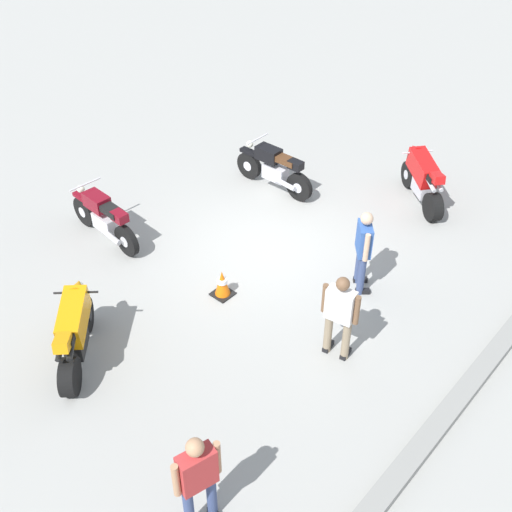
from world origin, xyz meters
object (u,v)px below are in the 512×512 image
at_px(person_in_blue_shirt, 363,247).
at_px(traffic_cone, 222,283).
at_px(motorcycle_orange_sportbike, 75,331).
at_px(person_in_red_shirt, 198,478).
at_px(person_in_white_shirt, 340,313).
at_px(motorcycle_black_cruiser, 274,168).
at_px(motorcycle_red_sportbike, 423,178).
at_px(motorcycle_maroon_cruiser, 104,217).

bearing_deg(person_in_blue_shirt, traffic_cone, -175.21).
xyz_separation_m(motorcycle_orange_sportbike, traffic_cone, (-2.61, 0.66, -0.33)).
bearing_deg(traffic_cone, person_in_blue_shirt, 136.12).
bearing_deg(person_in_red_shirt, traffic_cone, 145.51).
height_order(person_in_blue_shirt, traffic_cone, person_in_blue_shirt).
bearing_deg(person_in_red_shirt, person_in_white_shirt, 111.93).
bearing_deg(motorcycle_black_cruiser, person_in_blue_shirt, 154.13).
bearing_deg(motorcycle_orange_sportbike, motorcycle_red_sportbike, -56.81).
relative_size(motorcycle_red_sportbike, person_in_white_shirt, 1.03).
height_order(person_in_white_shirt, traffic_cone, person_in_white_shirt).
xyz_separation_m(motorcycle_red_sportbike, person_in_blue_shirt, (3.28, 0.63, 0.33)).
height_order(motorcycle_black_cruiser, person_in_red_shirt, person_in_red_shirt).
xyz_separation_m(motorcycle_orange_sportbike, person_in_blue_shirt, (-4.40, 2.38, 0.33)).
height_order(motorcycle_orange_sportbike, person_in_blue_shirt, person_in_blue_shirt).
bearing_deg(person_in_red_shirt, motorcycle_red_sportbike, 116.63).
relative_size(motorcycle_orange_sportbike, motorcycle_red_sportbike, 0.93).
bearing_deg(person_in_red_shirt, motorcycle_black_cruiser, 138.82).
xyz_separation_m(motorcycle_maroon_cruiser, traffic_cone, (-0.31, 2.93, -0.26)).
bearing_deg(person_in_blue_shirt, person_in_red_shirt, -119.48).
distance_m(motorcycle_maroon_cruiser, traffic_cone, 2.95).
bearing_deg(traffic_cone, motorcycle_red_sportbike, 167.87).
bearing_deg(person_in_red_shirt, motorcycle_orange_sportbike, -175.76).
xyz_separation_m(motorcycle_maroon_cruiser, person_in_red_shirt, (2.96, 5.71, 0.40)).
xyz_separation_m(motorcycle_black_cruiser, traffic_cone, (3.38, 1.65, -0.26)).
bearing_deg(motorcycle_orange_sportbike, motorcycle_black_cruiser, -34.61).
relative_size(motorcycle_maroon_cruiser, motorcycle_black_cruiser, 1.00).
xyz_separation_m(motorcycle_maroon_cruiser, motorcycle_red_sportbike, (-5.39, 4.02, 0.07)).
height_order(person_in_red_shirt, traffic_cone, person_in_red_shirt).
distance_m(motorcycle_orange_sportbike, traffic_cone, 2.71).
bearing_deg(motorcycle_maroon_cruiser, motorcycle_black_cruiser, -105.91).
distance_m(motorcycle_maroon_cruiser, person_in_red_shirt, 6.45).
height_order(motorcycle_red_sportbike, person_in_blue_shirt, person_in_blue_shirt).
distance_m(motorcycle_orange_sportbike, motorcycle_red_sportbike, 7.88).
relative_size(motorcycle_maroon_cruiser, person_in_red_shirt, 1.28).
distance_m(motorcycle_red_sportbike, person_in_blue_shirt, 3.36).
distance_m(person_in_blue_shirt, person_in_white_shirt, 1.76).
height_order(motorcycle_maroon_cruiser, person_in_white_shirt, person_in_white_shirt).
distance_m(motorcycle_black_cruiser, person_in_red_shirt, 8.01).
height_order(motorcycle_maroon_cruiser, person_in_red_shirt, person_in_red_shirt).
xyz_separation_m(person_in_blue_shirt, traffic_cone, (1.79, -1.72, -0.66)).
bearing_deg(person_in_blue_shirt, motorcycle_maroon_cruiser, 163.03).
height_order(motorcycle_black_cruiser, motorcycle_red_sportbike, motorcycle_red_sportbike).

